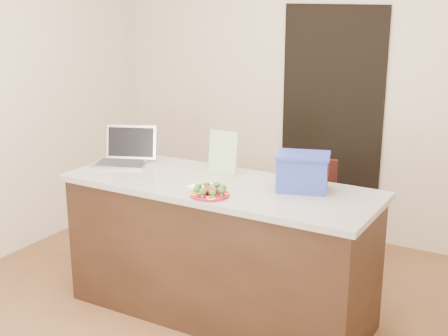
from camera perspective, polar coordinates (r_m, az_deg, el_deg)
The scene contains 16 objects.
ground at distance 4.17m, azimuth -2.19°, elevation -14.46°, with size 4.00×4.00×0.00m, color brown.
room_shell at distance 3.63m, azimuth -2.47°, elevation 8.15°, with size 4.00×4.00×4.00m.
doorway at distance 5.45m, azimuth 9.75°, elevation 4.00°, with size 0.90×0.02×2.00m, color black.
island at distance 4.15m, azimuth -0.41°, elevation -7.44°, with size 2.06×0.76×0.92m.
plate at distance 3.75m, azimuth -1.30°, elevation -2.43°, with size 0.24×0.24×0.02m.
meatballs at distance 3.75m, azimuth -1.28°, elevation -2.09°, with size 0.09×0.09×0.04m.
broccoli at distance 3.74m, azimuth -1.31°, elevation -1.88°, with size 0.21×0.21×0.04m.
pepper_rings at distance 3.75m, azimuth -1.31°, elevation -2.30°, with size 0.21×0.21×0.01m.
napkin at distance 3.91m, azimuth -1.80°, elevation -1.74°, with size 0.17×0.17×0.01m, color white.
fork at distance 3.93m, azimuth -2.00°, elevation -1.58°, with size 0.04×0.14×0.00m.
knife at distance 3.88m, azimuth -1.56°, elevation -1.77°, with size 0.02×0.20×0.01m.
yogurt_bottle at distance 3.73m, azimuth -0.21°, elevation -2.27°, with size 0.03×0.03×0.06m.
laptop at distance 4.50m, azimuth -8.97°, elevation 1.35°, with size 0.43×0.41×0.26m.
leaflet at distance 4.16m, azimuth -0.12°, elevation 1.42°, with size 0.20×0.00×0.29m, color silver.
blue_box at distance 3.86m, azimuth 7.19°, elevation -0.35°, with size 0.38×0.32×0.23m.
chair at distance 4.55m, azimuth 7.03°, elevation -4.38°, with size 0.52×0.53×0.95m.
Camera 1 is at (1.93, -3.03, 2.12)m, focal length 50.00 mm.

